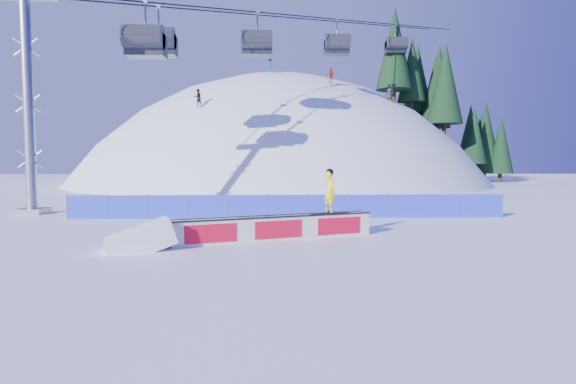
{
  "coord_description": "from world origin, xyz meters",
  "views": [
    {
      "loc": [
        -0.76,
        -17.99,
        2.91
      ],
      "look_at": [
        -0.16,
        0.09,
        1.65
      ],
      "focal_mm": 28.0,
      "sensor_mm": 36.0,
      "label": 1
    }
  ],
  "objects": [
    {
      "name": "snow_ramp",
      "position": [
        -5.11,
        -3.29,
        0.0
      ],
      "size": [
        2.6,
        2.09,
        1.41
      ],
      "primitive_type": null,
      "rotation": [
        0.0,
        -0.31,
        0.34
      ],
      "color": "white",
      "rests_on": "ground"
    },
    {
      "name": "distant_skiers",
      "position": [
        1.22,
        30.19,
        11.4
      ],
      "size": [
        20.72,
        9.86,
        6.63
      ],
      "color": "black",
      "rests_on": "ground"
    },
    {
      "name": "rail_box",
      "position": [
        -0.64,
        -1.68,
        0.45
      ],
      "size": [
        7.33,
        3.07,
        0.91
      ],
      "rotation": [
        0.0,
        0.0,
        0.34
      ],
      "color": "silver",
      "rests_on": "ground"
    },
    {
      "name": "ground",
      "position": [
        0.0,
        0.0,
        0.0
      ],
      "size": [
        160.0,
        160.0,
        0.0
      ],
      "primitive_type": "plane",
      "color": "white",
      "rests_on": "ground"
    },
    {
      "name": "snowboarder",
      "position": [
        1.4,
        -0.95,
        1.75
      ],
      "size": [
        1.63,
        0.83,
        1.7
      ],
      "rotation": [
        0.0,
        0.0,
        2.13
      ],
      "color": "black",
      "rests_on": "rail_box"
    },
    {
      "name": "chairlift",
      "position": [
        4.74,
        27.49,
        16.89
      ],
      "size": [
        40.8,
        41.7,
        22.0
      ],
      "color": "#91979E",
      "rests_on": "ground"
    },
    {
      "name": "safety_fence",
      "position": [
        0.0,
        4.5,
        0.6
      ],
      "size": [
        22.05,
        0.05,
        1.3
      ],
      "color": "blue",
      "rests_on": "ground"
    },
    {
      "name": "snow_hill",
      "position": [
        0.0,
        42.0,
        -18.0
      ],
      "size": [
        64.0,
        64.0,
        64.0
      ],
      "color": "white",
      "rests_on": "ground"
    },
    {
      "name": "treeline",
      "position": [
        22.38,
        40.64,
        10.29
      ],
      "size": [
        20.25,
        11.56,
        21.18
      ],
      "color": "#342115",
      "rests_on": "ground"
    }
  ]
}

